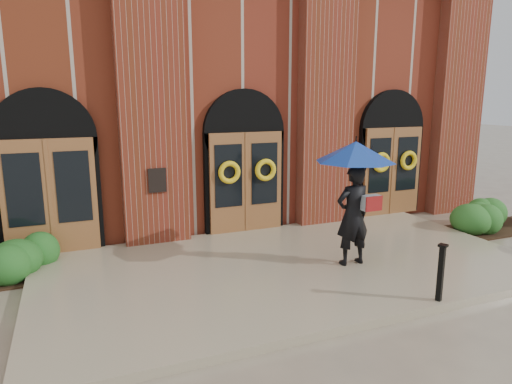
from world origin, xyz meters
TOP-DOWN VIEW (x-y plane):
  - ground at (0.00, 0.00)m, footprint 90.00×90.00m
  - landing at (0.00, 0.15)m, footprint 10.00×5.30m
  - church_building at (0.00, 8.78)m, footprint 16.20×12.53m
  - man_with_umbrella at (1.13, -0.32)m, footprint 1.60×1.60m
  - metal_post at (1.51, -2.35)m, footprint 0.18×0.18m
  - hedge_wall_right at (6.45, 0.71)m, footprint 2.93×1.17m

SIDE VIEW (x-z plane):
  - ground at x=0.00m, z-range 0.00..0.00m
  - landing at x=0.00m, z-range 0.00..0.15m
  - hedge_wall_right at x=6.45m, z-range 0.00..0.75m
  - metal_post at x=1.51m, z-range 0.17..1.16m
  - man_with_umbrella at x=1.13m, z-range 0.65..3.16m
  - church_building at x=0.00m, z-range 0.00..7.00m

